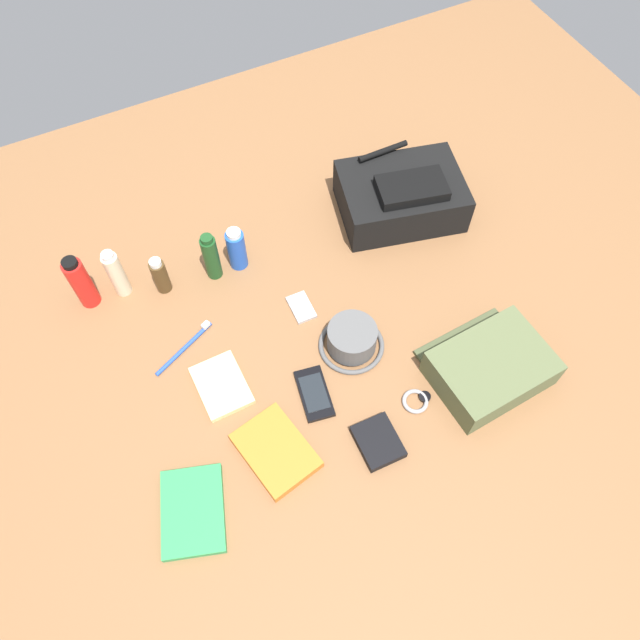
{
  "coord_description": "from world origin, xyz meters",
  "views": [
    {
      "loc": [
        -0.34,
        -0.69,
        1.33
      ],
      "look_at": [
        0.0,
        0.0,
        0.04
      ],
      "focal_mm": 34.4,
      "sensor_mm": 36.0,
      "label": 1
    }
  ],
  "objects_px": {
    "cologne_bottle": "(160,275)",
    "deodorant_spray": "(237,249)",
    "lotion_bottle": "(116,274)",
    "toiletry_pouch": "(490,367)",
    "wallet": "(378,442)",
    "paperback_novel": "(193,511)",
    "wristwatch": "(417,401)",
    "backpack": "(401,196)",
    "notepad": "(222,386)",
    "media_player": "(301,307)",
    "cell_phone": "(314,394)",
    "sunscreen_spray": "(81,282)",
    "shampoo_bottle": "(211,257)",
    "toothbrush": "(187,345)",
    "travel_guidebook": "(276,451)",
    "bucket_hat": "(352,340)"
  },
  "relations": [
    {
      "from": "paperback_novel",
      "to": "cologne_bottle",
      "type": "bearing_deg",
      "value": 76.97
    },
    {
      "from": "toiletry_pouch",
      "to": "wristwatch",
      "type": "relative_size",
      "value": 3.87
    },
    {
      "from": "cologne_bottle",
      "to": "deodorant_spray",
      "type": "xyz_separation_m",
      "value": [
        0.2,
        -0.01,
        0.01
      ]
    },
    {
      "from": "sunscreen_spray",
      "to": "media_player",
      "type": "distance_m",
      "value": 0.55
    },
    {
      "from": "cell_phone",
      "to": "wallet",
      "type": "xyz_separation_m",
      "value": [
        0.08,
        -0.17,
        0.01
      ]
    },
    {
      "from": "paperback_novel",
      "to": "deodorant_spray",
      "type": "bearing_deg",
      "value": 59.06
    },
    {
      "from": "paperback_novel",
      "to": "wristwatch",
      "type": "bearing_deg",
      "value": 0.9
    },
    {
      "from": "cell_phone",
      "to": "toothbrush",
      "type": "distance_m",
      "value": 0.34
    },
    {
      "from": "media_player",
      "to": "notepad",
      "type": "xyz_separation_m",
      "value": [
        -0.26,
        -0.12,
        0.0
      ]
    },
    {
      "from": "backpack",
      "to": "cell_phone",
      "type": "bearing_deg",
      "value": -139.03
    },
    {
      "from": "bucket_hat",
      "to": "shampoo_bottle",
      "type": "bearing_deg",
      "value": 122.0
    },
    {
      "from": "lotion_bottle",
      "to": "cologne_bottle",
      "type": "bearing_deg",
      "value": -21.85
    },
    {
      "from": "toiletry_pouch",
      "to": "shampoo_bottle",
      "type": "xyz_separation_m",
      "value": [
        -0.48,
        0.57,
        0.03
      ]
    },
    {
      "from": "sunscreen_spray",
      "to": "paperback_novel",
      "type": "distance_m",
      "value": 0.63
    },
    {
      "from": "wallet",
      "to": "toothbrush",
      "type": "bearing_deg",
      "value": 126.9
    },
    {
      "from": "sunscreen_spray",
      "to": "toothbrush",
      "type": "distance_m",
      "value": 0.31
    },
    {
      "from": "deodorant_spray",
      "to": "media_player",
      "type": "distance_m",
      "value": 0.23
    },
    {
      "from": "backpack",
      "to": "wristwatch",
      "type": "relative_size",
      "value": 5.3
    },
    {
      "from": "backpack",
      "to": "toiletry_pouch",
      "type": "bearing_deg",
      "value": -97.55
    },
    {
      "from": "cologne_bottle",
      "to": "cell_phone",
      "type": "relative_size",
      "value": 0.82
    },
    {
      "from": "toothbrush",
      "to": "wallet",
      "type": "distance_m",
      "value": 0.52
    },
    {
      "from": "cologne_bottle",
      "to": "toothbrush",
      "type": "bearing_deg",
      "value": -92.17
    },
    {
      "from": "cell_phone",
      "to": "wristwatch",
      "type": "xyz_separation_m",
      "value": [
        0.21,
        -0.12,
        -0.0
      ]
    },
    {
      "from": "shampoo_bottle",
      "to": "toothbrush",
      "type": "distance_m",
      "value": 0.24
    },
    {
      "from": "shampoo_bottle",
      "to": "wristwatch",
      "type": "distance_m",
      "value": 0.63
    },
    {
      "from": "paperback_novel",
      "to": "notepad",
      "type": "xyz_separation_m",
      "value": [
        0.16,
        0.25,
        -0.0
      ]
    },
    {
      "from": "backpack",
      "to": "cologne_bottle",
      "type": "relative_size",
      "value": 3.22
    },
    {
      "from": "media_player",
      "to": "sunscreen_spray",
      "type": "bearing_deg",
      "value": 151.02
    },
    {
      "from": "lotion_bottle",
      "to": "wristwatch",
      "type": "distance_m",
      "value": 0.81
    },
    {
      "from": "cologne_bottle",
      "to": "media_player",
      "type": "relative_size",
      "value": 1.37
    },
    {
      "from": "toiletry_pouch",
      "to": "deodorant_spray",
      "type": "xyz_separation_m",
      "value": [
        -0.41,
        0.57,
        0.02
      ]
    },
    {
      "from": "cologne_bottle",
      "to": "shampoo_bottle",
      "type": "relative_size",
      "value": 0.76
    },
    {
      "from": "backpack",
      "to": "bucket_hat",
      "type": "xyz_separation_m",
      "value": [
        -0.33,
        -0.33,
        -0.03
      ]
    },
    {
      "from": "travel_guidebook",
      "to": "cell_phone",
      "type": "bearing_deg",
      "value": 32.72
    },
    {
      "from": "cologne_bottle",
      "to": "media_player",
      "type": "height_order",
      "value": "cologne_bottle"
    },
    {
      "from": "paperback_novel",
      "to": "media_player",
      "type": "bearing_deg",
      "value": 40.3
    },
    {
      "from": "wallet",
      "to": "lotion_bottle",
      "type": "bearing_deg",
      "value": 122.48
    },
    {
      "from": "backpack",
      "to": "cell_phone",
      "type": "xyz_separation_m",
      "value": [
        -0.47,
        -0.4,
        -0.06
      ]
    },
    {
      "from": "sunscreen_spray",
      "to": "wallet",
      "type": "bearing_deg",
      "value": -54.47
    },
    {
      "from": "cologne_bottle",
      "to": "media_player",
      "type": "distance_m",
      "value": 0.37
    },
    {
      "from": "cell_phone",
      "to": "notepad",
      "type": "distance_m",
      "value": 0.22
    },
    {
      "from": "toiletry_pouch",
      "to": "wallet",
      "type": "height_order",
      "value": "toiletry_pouch"
    },
    {
      "from": "sunscreen_spray",
      "to": "cell_phone",
      "type": "height_order",
      "value": "sunscreen_spray"
    },
    {
      "from": "bucket_hat",
      "to": "cologne_bottle",
      "type": "distance_m",
      "value": 0.52
    },
    {
      "from": "lotion_bottle",
      "to": "media_player",
      "type": "relative_size",
      "value": 1.83
    },
    {
      "from": "deodorant_spray",
      "to": "toothbrush",
      "type": "height_order",
      "value": "deodorant_spray"
    },
    {
      "from": "shampoo_bottle",
      "to": "wristwatch",
      "type": "xyz_separation_m",
      "value": [
        0.29,
        -0.55,
        -0.07
      ]
    },
    {
      "from": "cologne_bottle",
      "to": "deodorant_spray",
      "type": "height_order",
      "value": "deodorant_spray"
    },
    {
      "from": "bucket_hat",
      "to": "deodorant_spray",
      "type": "height_order",
      "value": "deodorant_spray"
    },
    {
      "from": "wallet",
      "to": "cell_phone",
      "type": "bearing_deg",
      "value": 115.57
    }
  ]
}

